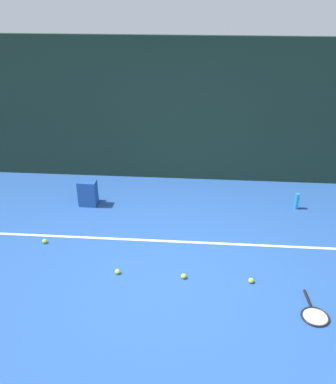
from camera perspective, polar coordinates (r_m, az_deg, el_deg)
name	(u,v)px	position (r m, az deg, el deg)	size (l,w,h in m)	color
ground_plane	(166,274)	(5.62, -0.34, -10.99)	(12.00, 12.00, 0.00)	#234C93
back_fence	(180,112)	(7.73, 1.59, 10.78)	(10.00, 0.10, 2.60)	#192D23
court_line	(170,241)	(6.24, 0.27, -6.65)	(9.00, 0.05, 0.00)	white
tennis_racket	(314,315)	(5.31, 19.13, -15.36)	(0.34, 0.62, 0.03)	black
backpack	(88,193)	(7.24, -10.70, -0.17)	(0.31, 0.29, 0.44)	#1E478C
tennis_ball_near_player	(251,281)	(5.57, 11.13, -11.63)	(0.07, 0.07, 0.07)	#CCE033
tennis_ball_by_fence	(45,241)	(6.44, -16.29, -6.37)	(0.07, 0.07, 0.07)	#CCE033
tennis_ball_mid_court	(184,276)	(5.54, 2.12, -11.27)	(0.07, 0.07, 0.07)	#CCE033
tennis_ball_far_left	(117,272)	(5.65, -6.82, -10.61)	(0.07, 0.07, 0.07)	#CCE033
water_bottle	(297,201)	(7.34, 16.95, -1.20)	(0.07, 0.07, 0.28)	#268CD8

